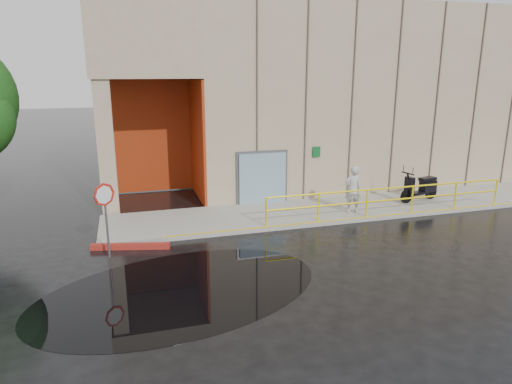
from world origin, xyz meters
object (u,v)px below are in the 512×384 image
stop_sign (105,203)px  red_curb (130,246)px  person (353,189)px  scooter (421,180)px

stop_sign → red_curb: stop_sign is taller
person → stop_sign: 8.81m
scooter → red_curb: bearing=176.6°
person → scooter: person is taller
scooter → stop_sign: bearing=178.5°
stop_sign → red_curb: bearing=26.2°
person → stop_sign: bearing=12.6°
person → scooter: bearing=-167.1°
stop_sign → scooter: bearing=-3.8°
red_curb → scooter: bearing=8.5°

